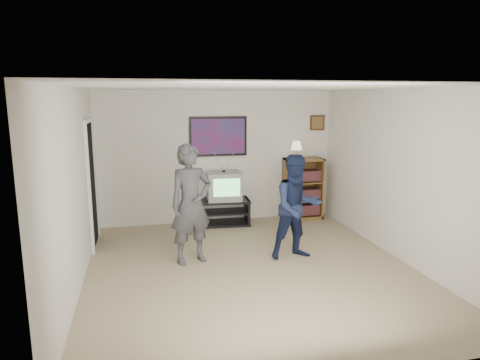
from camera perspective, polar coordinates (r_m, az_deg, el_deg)
name	(u,v)px	position (r m, az deg, el deg)	size (l,w,h in m)	color
room_shell	(245,178)	(6.10, 0.73, 0.32)	(4.51, 5.00, 2.51)	#7C624F
media_stand	(224,212)	(8.13, -2.19, -4.26)	(1.00, 0.61, 0.48)	black
crt_television	(224,186)	(8.02, -2.15, -0.78)	(0.62, 0.53, 0.53)	gray
bookshelf	(303,189)	(8.54, 8.40, -1.13)	(0.73, 0.42, 1.21)	brown
table_lamp	(296,150)	(8.32, 7.52, 3.99)	(0.22, 0.22, 0.34)	#FCF2BF
person_tall	(191,204)	(6.18, -6.55, -3.23)	(0.63, 0.42, 1.74)	#3D3C3F
person_short	(297,207)	(6.38, 7.60, -3.60)	(0.76, 0.59, 1.56)	#161E3C
controller_left	(186,178)	(6.29, -7.27, 0.32)	(0.04, 0.13, 0.04)	white
controller_right	(290,188)	(6.56, 6.74, -1.09)	(0.04, 0.13, 0.04)	white
poster	(218,136)	(8.11, -2.92, 5.82)	(1.10, 0.03, 0.75)	black
air_vent	(189,121)	(8.01, -6.85, 7.85)	(0.28, 0.02, 0.14)	white
small_picture	(317,123)	(8.68, 10.27, 7.52)	(0.30, 0.03, 0.30)	#3E2013
doorway	(91,185)	(7.25, -19.22, -0.60)	(0.03, 0.85, 2.00)	black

